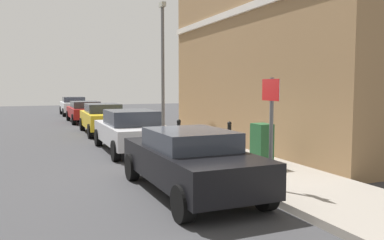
# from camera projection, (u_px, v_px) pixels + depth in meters

# --- Properties ---
(ground) EXTENTS (80.00, 80.00, 0.00)m
(ground) POSITION_uv_depth(u_px,v_px,m) (189.00, 179.00, 9.70)
(ground) COLOR #38383A
(sidewalk) EXTENTS (2.50, 30.00, 0.15)m
(sidewalk) POSITION_uv_depth(u_px,v_px,m) (178.00, 141.00, 15.96)
(sidewalk) COLOR gray
(sidewalk) RESTS_ON ground
(corner_building) EXTENTS (7.57, 11.31, 7.81)m
(corner_building) POSITION_uv_depth(u_px,v_px,m) (319.00, 44.00, 15.35)
(corner_building) COLOR olive
(corner_building) RESTS_ON ground
(car_black) EXTENTS (1.93, 4.40, 1.36)m
(car_black) POSITION_uv_depth(u_px,v_px,m) (190.00, 160.00, 8.36)
(car_black) COLOR black
(car_black) RESTS_ON ground
(car_silver) EXTENTS (1.89, 4.42, 1.45)m
(car_silver) POSITION_uv_depth(u_px,v_px,m) (130.00, 130.00, 13.74)
(car_silver) COLOR #B7B7BC
(car_silver) RESTS_ON ground
(car_yellow) EXTENTS (1.89, 4.49, 1.43)m
(car_yellow) POSITION_uv_depth(u_px,v_px,m) (103.00, 118.00, 18.98)
(car_yellow) COLOR gold
(car_yellow) RESTS_ON ground
(car_red) EXTENTS (1.97, 4.19, 1.32)m
(car_red) POSITION_uv_depth(u_px,v_px,m) (85.00, 111.00, 24.82)
(car_red) COLOR maroon
(car_red) RESTS_ON ground
(car_white) EXTENTS (1.90, 3.97, 1.43)m
(car_white) POSITION_uv_depth(u_px,v_px,m) (74.00, 106.00, 30.91)
(car_white) COLOR silver
(car_white) RESTS_ON ground
(utility_cabinet) EXTENTS (0.46, 0.61, 1.15)m
(utility_cabinet) POSITION_uv_depth(u_px,v_px,m) (262.00, 147.00, 10.35)
(utility_cabinet) COLOR #1E4C28
(utility_cabinet) RESTS_ON sidewalk
(bollard_near_cabinet) EXTENTS (0.14, 0.14, 1.04)m
(bollard_near_cabinet) POSITION_uv_depth(u_px,v_px,m) (229.00, 137.00, 12.24)
(bollard_near_cabinet) COLOR black
(bollard_near_cabinet) RESTS_ON sidewalk
(bollard_far_kerb) EXTENTS (0.14, 0.14, 1.04)m
(bollard_far_kerb) POSITION_uv_depth(u_px,v_px,m) (179.00, 134.00, 12.99)
(bollard_far_kerb) COLOR black
(bollard_far_kerb) RESTS_ON sidewalk
(street_sign) EXTENTS (0.08, 0.60, 2.30)m
(street_sign) POSITION_uv_depth(u_px,v_px,m) (271.00, 116.00, 8.06)
(street_sign) COLOR #59595B
(street_sign) RESTS_ON sidewalk
(lamppost) EXTENTS (0.20, 0.44, 5.72)m
(lamppost) POSITION_uv_depth(u_px,v_px,m) (163.00, 62.00, 17.25)
(lamppost) COLOR #59595B
(lamppost) RESTS_ON sidewalk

